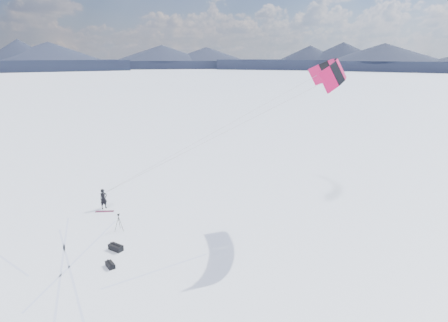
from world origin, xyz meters
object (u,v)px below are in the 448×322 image
at_px(snowkiter, 104,208).
at_px(gear_bag_a, 116,247).
at_px(tripod, 119,220).
at_px(snowboard, 105,211).
at_px(gear_bag_b, 110,265).

xyz_separation_m(snowkiter, gear_bag_a, (5.15, -5.09, 0.19)).
bearing_deg(gear_bag_a, tripod, 133.26).
bearing_deg(snowboard, snowkiter, 104.77).
bearing_deg(gear_bag_a, snowboard, 145.82).
height_order(snowkiter, gear_bag_b, snowkiter).
height_order(snowkiter, snowboard, snowkiter).
relative_size(tripod, gear_bag_b, 1.52).
bearing_deg(snowkiter, gear_bag_a, -114.49).
bearing_deg(gear_bag_b, gear_bag_a, 150.75).
bearing_deg(snowboard, gear_bag_a, -70.80).
bearing_deg(tripod, gear_bag_b, -58.82).
bearing_deg(gear_bag_a, snowkiter, 145.40).
bearing_deg(snowkiter, gear_bag_b, -117.97).
distance_m(snowboard, gear_bag_a, 6.57).
xyz_separation_m(tripod, gear_bag_a, (1.53, -2.34, -0.62)).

